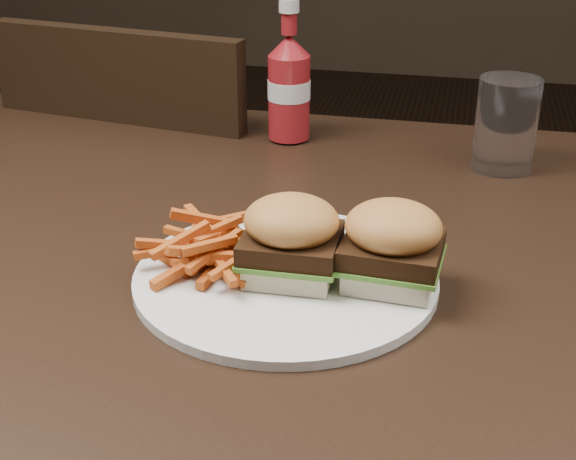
% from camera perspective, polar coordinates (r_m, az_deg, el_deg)
% --- Properties ---
extents(dining_table, '(1.20, 0.80, 0.04)m').
position_cam_1_polar(dining_table, '(0.86, 1.32, -1.33)').
color(dining_table, black).
rests_on(dining_table, ground).
extents(chair_far, '(0.48, 0.48, 0.04)m').
position_cam_1_polar(chair_far, '(1.51, -6.89, -1.71)').
color(chair_far, black).
rests_on(chair_far, ground).
extents(plate, '(0.29, 0.29, 0.01)m').
position_cam_1_polar(plate, '(0.76, -0.17, -3.40)').
color(plate, white).
rests_on(plate, dining_table).
extents(sandwich_half_a, '(0.08, 0.08, 0.02)m').
position_cam_1_polar(sandwich_half_a, '(0.74, 0.23, -2.55)').
color(sandwich_half_a, beige).
rests_on(sandwich_half_a, plate).
extents(sandwich_half_b, '(0.08, 0.08, 0.02)m').
position_cam_1_polar(sandwich_half_b, '(0.74, 7.31, -2.99)').
color(sandwich_half_b, beige).
rests_on(sandwich_half_b, plate).
extents(fries_pile, '(0.12, 0.12, 0.04)m').
position_cam_1_polar(fries_pile, '(0.77, -5.31, -0.67)').
color(fries_pile, '#AF3D19').
rests_on(fries_pile, plate).
extents(ketchup_bottle, '(0.07, 0.07, 0.11)m').
position_cam_1_polar(ketchup_bottle, '(1.11, 0.07, 9.41)').
color(ketchup_bottle, maroon).
rests_on(ketchup_bottle, dining_table).
extents(tumbler, '(0.09, 0.09, 0.12)m').
position_cam_1_polar(tumbler, '(1.04, 15.23, 7.13)').
color(tumbler, white).
rests_on(tumbler, dining_table).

